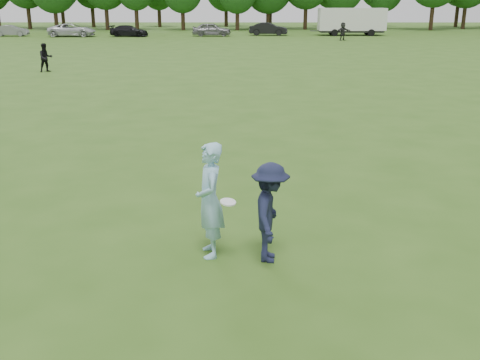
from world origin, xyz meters
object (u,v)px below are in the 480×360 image
at_px(thrower, 210,200).
at_px(car_d, 129,31).
at_px(car_b, 11,31).
at_px(player_far_a, 46,58).
at_px(car_c, 72,30).
at_px(player_far_d, 343,31).
at_px(cargo_trailer, 352,20).
at_px(car_e, 212,29).
at_px(car_f, 268,29).
at_px(defender, 270,213).

bearing_deg(thrower, car_d, -178.17).
relative_size(thrower, car_b, 0.52).
relative_size(player_far_a, car_c, 0.32).
bearing_deg(player_far_d, thrower, -133.78).
relative_size(car_b, cargo_trailer, 0.44).
distance_m(car_e, cargo_trailer, 17.01).
bearing_deg(player_far_d, car_c, 137.01).
bearing_deg(car_e, player_far_d, -115.87).
xyz_separation_m(thrower, car_e, (-3.16, 60.09, -0.24)).
height_order(car_e, car_f, car_e).
bearing_deg(cargo_trailer, car_e, -175.15).
xyz_separation_m(player_far_d, cargo_trailer, (2.47, 8.55, 0.82)).
height_order(defender, player_far_d, player_far_d).
bearing_deg(thrower, car_c, -172.09).
xyz_separation_m(thrower, defender, (1.03, -0.20, -0.15)).
xyz_separation_m(car_c, cargo_trailer, (33.36, 2.41, 1.02)).
height_order(car_b, car_c, car_c).
bearing_deg(cargo_trailer, car_f, 179.68).
bearing_deg(car_e, player_far_a, 166.54).
distance_m(car_c, cargo_trailer, 33.46).
height_order(player_far_d, car_e, player_far_d).
height_order(defender, car_b, defender).
bearing_deg(car_e, car_c, 93.70).
bearing_deg(car_c, car_f, -87.20).
relative_size(car_d, cargo_trailer, 0.50).
bearing_deg(player_far_a, car_c, 69.48).
bearing_deg(car_c, cargo_trailer, -89.10).
distance_m(player_far_a, car_c, 34.19).
relative_size(thrower, car_d, 0.45).
height_order(player_far_a, car_e, player_far_a).
xyz_separation_m(defender, car_e, (-4.20, 60.29, -0.09)).
bearing_deg(car_d, player_far_d, -97.65).
relative_size(player_far_a, car_e, 0.37).
height_order(car_b, car_f, car_f).
xyz_separation_m(car_c, car_e, (16.44, 0.97, 0.03)).
height_order(player_far_d, car_b, player_far_d).
xyz_separation_m(player_far_a, player_far_d, (22.84, 27.09, 0.09)).
height_order(player_far_a, player_far_d, player_far_d).
distance_m(thrower, car_f, 61.69).
bearing_deg(car_f, car_d, 105.30).
bearing_deg(defender, car_e, 10.07).
distance_m(defender, car_b, 66.23).
xyz_separation_m(player_far_d, car_b, (-38.34, 6.81, -0.30)).
xyz_separation_m(car_b, car_e, (23.88, 0.30, 0.14)).
height_order(thrower, car_c, thrower).
bearing_deg(thrower, player_far_d, 157.53).
relative_size(car_b, car_d, 0.87).
bearing_deg(car_e, car_d, 95.22).
bearing_deg(player_far_a, car_e, 42.09).
height_order(car_c, cargo_trailer, cargo_trailer).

